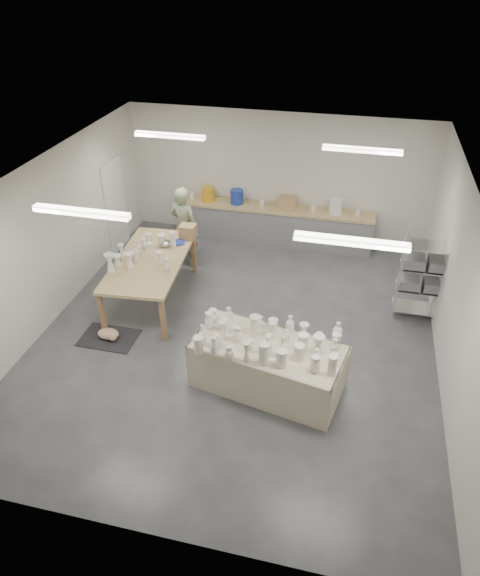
% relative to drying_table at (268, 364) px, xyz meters
% --- Properties ---
extents(room, '(8.00, 8.02, 3.00)m').
position_rel_drying_table_xyz_m(room, '(-0.89, 1.25, 1.60)').
color(room, '#424449').
rests_on(room, ground).
extents(back_counter, '(4.60, 0.60, 1.24)m').
position_rel_drying_table_xyz_m(back_counter, '(-0.79, 4.85, 0.03)').
color(back_counter, tan).
rests_on(back_counter, ground).
extents(wire_shelf, '(0.88, 0.48, 1.80)m').
position_rel_drying_table_xyz_m(wire_shelf, '(2.42, 2.57, 0.46)').
color(wire_shelf, silver).
rests_on(wire_shelf, ground).
extents(drying_table, '(2.50, 1.55, 1.20)m').
position_rel_drying_table_xyz_m(drying_table, '(0.00, 0.00, 0.00)').
color(drying_table, olive).
rests_on(drying_table, ground).
extents(work_table, '(1.47, 2.63, 1.32)m').
position_rel_drying_table_xyz_m(work_table, '(-2.68, 1.92, 0.48)').
color(work_table, tan).
rests_on(work_table, ground).
extents(rug, '(1.00, 0.70, 0.02)m').
position_rel_drying_table_xyz_m(rug, '(-3.02, 0.51, -0.45)').
color(rug, black).
rests_on(rug, ground).
extents(cat, '(0.43, 0.32, 0.17)m').
position_rel_drying_table_xyz_m(cat, '(-3.00, 0.50, -0.35)').
color(cat, white).
rests_on(cat, rug).
extents(potter, '(0.74, 0.58, 1.79)m').
position_rel_drying_table_xyz_m(potter, '(-2.51, 3.43, 0.44)').
color(potter, gray).
rests_on(potter, ground).
extents(red_stool, '(0.48, 0.48, 0.35)m').
position_rel_drying_table_xyz_m(red_stool, '(-2.51, 3.70, -0.15)').
color(red_stool, '#AC1D18').
rests_on(red_stool, ground).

